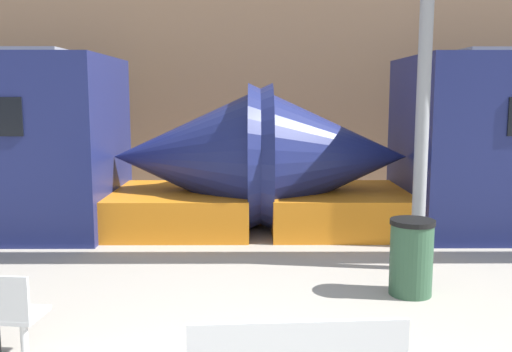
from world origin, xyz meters
The scene contains 3 objects.
station_wall centered at (0.00, 10.41, 2.50)m, with size 56.00×0.20×5.00m, color #937051.
trash_bin centered at (1.95, 3.26, 0.47)m, with size 0.54×0.54×0.93m.
support_column_near centered at (2.32, 4.29, 1.94)m, with size 0.19×0.19×3.88m, color gray.
Camera 1 is at (0.03, -3.45, 2.43)m, focal length 40.00 mm.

